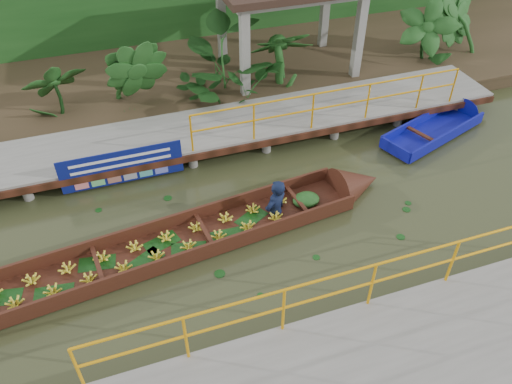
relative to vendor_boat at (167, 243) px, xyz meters
name	(u,v)px	position (x,y,z in m)	size (l,w,h in m)	color
ground	(265,226)	(2.21, 0.06, -0.23)	(80.00, 80.00, 0.00)	#2A3118
land_strip	(189,72)	(2.21, 7.56, -0.01)	(30.00, 8.00, 0.45)	#2E2717
far_dock	(223,128)	(2.23, 3.48, 0.25)	(16.00, 2.06, 1.66)	slate
near_dock	(410,367)	(3.21, -4.14, 0.07)	(18.00, 2.40, 1.73)	slate
vendor_boat	(167,243)	(0.00, 0.00, 0.00)	(11.33, 2.38, 2.25)	#381B0F
moored_blue_boat	(452,120)	(8.67, 2.24, -0.07)	(3.89, 2.16, 0.90)	#0D1194
blue_banner	(122,167)	(-0.54, 2.54, 0.33)	(2.91, 0.04, 0.91)	navy
tropical_plants	(277,54)	(4.46, 5.36, 1.21)	(14.59, 1.59, 1.99)	#174516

